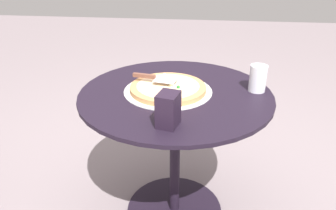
{
  "coord_description": "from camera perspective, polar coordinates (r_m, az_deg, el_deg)",
  "views": [
    {
      "loc": [
        -1.38,
        -0.12,
        1.34
      ],
      "look_at": [
        0.01,
        0.04,
        0.65
      ],
      "focal_mm": 35.26,
      "sensor_mm": 36.0,
      "label": 1
    }
  ],
  "objects": [
    {
      "name": "ground_plane",
      "position": [
        1.93,
        1.09,
        -17.66
      ],
      "size": [
        10.0,
        10.0,
        0.0
      ],
      "primitive_type": "plane",
      "color": "gray"
    },
    {
      "name": "patio_table",
      "position": [
        1.61,
        1.24,
        -4.33
      ],
      "size": [
        0.89,
        0.89,
        0.72
      ],
      "color": "black",
      "rests_on": "ground"
    },
    {
      "name": "pizza_on_tray",
      "position": [
        1.53,
        -0.0,
        2.89
      ],
      "size": [
        0.41,
        0.41,
        0.05
      ],
      "color": "silver",
      "rests_on": "patio_table"
    },
    {
      "name": "pizza_server",
      "position": [
        1.55,
        -2.39,
        4.75
      ],
      "size": [
        0.1,
        0.22,
        0.02
      ],
      "color": "silver",
      "rests_on": "pizza_on_tray"
    },
    {
      "name": "drinking_cup",
      "position": [
        1.57,
        15.28,
        4.47
      ],
      "size": [
        0.08,
        0.08,
        0.12
      ],
      "primitive_type": "cylinder",
      "color": "white",
      "rests_on": "patio_table"
    },
    {
      "name": "napkin_dispenser",
      "position": [
        1.22,
        0.18,
        -0.81
      ],
      "size": [
        0.11,
        0.09,
        0.13
      ],
      "primitive_type": "cube",
      "rotation": [
        0.0,
        0.0,
        6.04
      ],
      "color": "black",
      "rests_on": "patio_table"
    }
  ]
}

